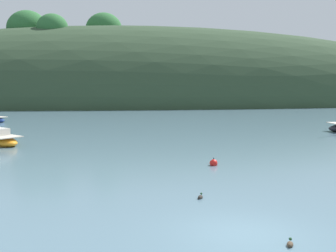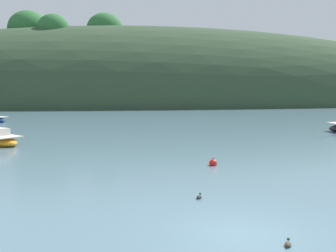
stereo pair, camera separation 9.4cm
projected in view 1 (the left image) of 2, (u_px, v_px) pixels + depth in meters
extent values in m
plane|color=slate|center=(244.00, 234.00, 12.81)|extent=(400.00, 400.00, 0.00)
ellipsoid|color=#2D422B|center=(137.00, 104.00, 85.60)|extent=(150.00, 36.00, 31.06)
ellipsoid|color=#2D6633|center=(52.00, 28.00, 78.24)|extent=(5.79, 5.26, 5.26)
ellipsoid|color=#2D6633|center=(104.00, 29.00, 85.98)|extent=(7.40, 6.72, 6.72)
ellipsoid|color=#2D6633|center=(27.00, 29.00, 82.16)|extent=(7.85, 7.13, 7.13)
sphere|color=red|center=(214.00, 163.00, 23.29)|extent=(0.44, 0.44, 0.44)
cylinder|color=black|center=(214.00, 158.00, 23.26)|extent=(0.04, 0.04, 0.10)
ellipsoid|color=#473828|center=(290.00, 245.00, 11.88)|extent=(0.31, 0.38, 0.16)
sphere|color=#1E4723|center=(290.00, 239.00, 12.00)|extent=(0.09, 0.09, 0.09)
cone|color=gold|center=(290.00, 238.00, 12.06)|extent=(0.05, 0.06, 0.04)
cone|color=#473828|center=(290.00, 245.00, 11.73)|extent=(0.10, 0.10, 0.08)
ellipsoid|color=#2D2823|center=(200.00, 197.00, 16.72)|extent=(0.32, 0.38, 0.16)
sphere|color=#1E4723|center=(201.00, 194.00, 16.84)|extent=(0.09, 0.09, 0.09)
cone|color=gold|center=(202.00, 193.00, 16.91)|extent=(0.05, 0.06, 0.04)
cone|color=#2D2823|center=(199.00, 197.00, 16.58)|extent=(0.10, 0.10, 0.08)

